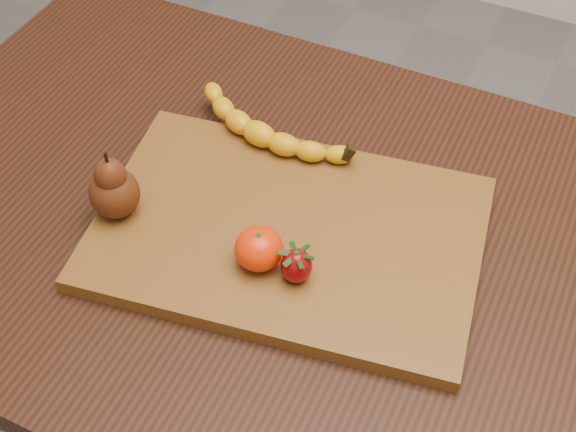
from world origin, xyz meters
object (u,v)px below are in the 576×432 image
at_px(cutting_board, 288,233).
at_px(pear, 112,183).
at_px(table, 255,263).
at_px(mandarin, 259,249).

bearing_deg(cutting_board, pear, -171.08).
bearing_deg(table, cutting_board, -16.46).
relative_size(table, mandarin, 18.12).
bearing_deg(cutting_board, mandarin, -105.39).
xyz_separation_m(pear, mandarin, (0.19, 0.00, -0.02)).
distance_m(pear, mandarin, 0.19).
bearing_deg(table, pear, -150.32).
bearing_deg(mandarin, table, 122.58).
height_order(pear, mandarin, pear).
xyz_separation_m(cutting_board, mandarin, (-0.01, -0.06, 0.03)).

